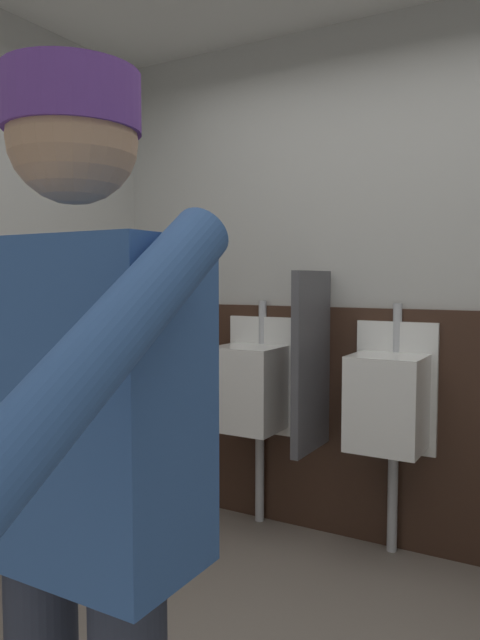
# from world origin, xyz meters

# --- Properties ---
(wall_back) EXTENTS (3.94, 0.12, 2.66)m
(wall_back) POSITION_xyz_m (0.00, 1.58, 1.33)
(wall_back) COLOR #B2B2AD
(wall_back) RESTS_ON ground_plane
(wainscot_band_back) EXTENTS (3.34, 0.03, 1.21)m
(wainscot_band_back) POSITION_xyz_m (0.00, 1.51, 0.61)
(wainscot_band_back) COLOR #382319
(wainscot_band_back) RESTS_ON ground_plane
(urinal_left) EXTENTS (0.40, 0.34, 1.24)m
(urinal_left) POSITION_xyz_m (-0.73, 1.37, 0.78)
(urinal_left) COLOR white
(urinal_left) RESTS_ON ground_plane
(urinal_middle) EXTENTS (0.40, 0.34, 1.24)m
(urinal_middle) POSITION_xyz_m (0.02, 1.37, 0.78)
(urinal_middle) COLOR white
(urinal_middle) RESTS_ON ground_plane
(privacy_divider_panel) EXTENTS (0.04, 0.40, 0.90)m
(privacy_divider_panel) POSITION_xyz_m (-0.36, 1.29, 0.95)
(privacy_divider_panel) COLOR #4C4C51
(person) EXTENTS (0.67, 0.60, 1.72)m
(person) POSITION_xyz_m (0.01, -0.66, 1.02)
(person) COLOR #2D3342
(person) RESTS_ON ground_plane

